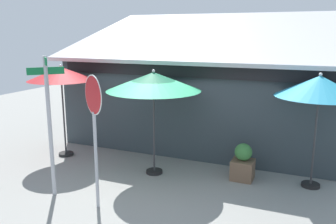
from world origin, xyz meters
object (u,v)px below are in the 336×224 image
stop_sign (94,116)px  sidewalk_planter (243,163)px  patio_umbrella_crimson_left (61,75)px  street_sign_post (49,114)px  patio_umbrella_teal_right (319,87)px  patio_umbrella_forest_green_center (154,82)px

stop_sign → sidewalk_planter: (2.58, 2.71, -1.60)m
patio_umbrella_crimson_left → sidewalk_planter: 5.77m
street_sign_post → stop_sign: bearing=-5.4°
street_sign_post → sidewalk_planter: 4.89m
stop_sign → patio_umbrella_crimson_left: stop_sign is taller
street_sign_post → patio_umbrella_teal_right: 6.19m
patio_umbrella_teal_right → sidewalk_planter: patio_umbrella_teal_right is taller
stop_sign → street_sign_post: bearing=174.6°
stop_sign → patio_umbrella_forest_green_center: size_ratio=1.03×
street_sign_post → patio_umbrella_forest_green_center: bearing=52.3°
patio_umbrella_forest_green_center → patio_umbrella_teal_right: 3.96m
patio_umbrella_teal_right → patio_umbrella_crimson_left: bearing=-176.2°
stop_sign → patio_umbrella_teal_right: (4.22, 2.91, 0.44)m
patio_umbrella_crimson_left → patio_umbrella_forest_green_center: patio_umbrella_crimson_left is taller
street_sign_post → patio_umbrella_crimson_left: size_ratio=1.15×
patio_umbrella_crimson_left → patio_umbrella_teal_right: (7.02, 0.47, -0.03)m
street_sign_post → patio_umbrella_crimson_left: street_sign_post is taller
patio_umbrella_crimson_left → patio_umbrella_forest_green_center: 3.13m
patio_umbrella_crimson_left → stop_sign: bearing=-41.0°
street_sign_post → sidewalk_planter: size_ratio=3.36×
patio_umbrella_forest_green_center → sidewalk_planter: size_ratio=2.92×
patio_umbrella_crimson_left → sidewalk_planter: (5.38, 0.28, -2.06)m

